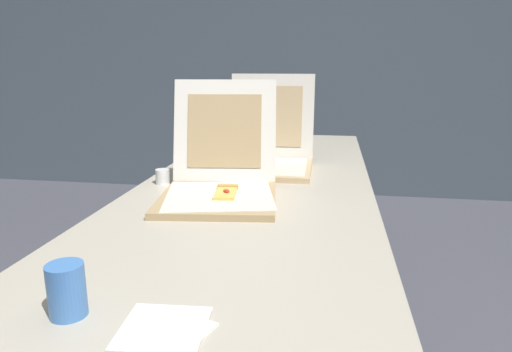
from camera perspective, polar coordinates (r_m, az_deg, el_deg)
name	(u,v)px	position (r m, az deg, el deg)	size (l,w,h in m)	color
wall_back	(302,50)	(4.25, 5.74, 15.30)	(10.00, 0.10, 2.60)	#4C5660
table	(258,191)	(1.84, 0.28, -1.82)	(0.88, 2.38, 0.74)	#BCB29E
pizza_box_front	(220,182)	(1.58, -4.54, -0.75)	(0.44, 0.54, 0.39)	tan
pizza_box_middle	(268,156)	(2.01, 1.45, 2.54)	(0.39, 0.44, 0.40)	tan
cup_white_near_center	(163,177)	(1.80, -11.55, -0.07)	(0.05, 0.05, 0.06)	white
cup_white_mid	(184,169)	(1.90, -8.93, 0.82)	(0.05, 0.05, 0.06)	white
cup_white_far	(224,152)	(2.24, -4.00, 2.96)	(0.05, 0.05, 0.06)	white
cup_printed_front	(67,290)	(0.93, -22.50, -12.99)	(0.07, 0.07, 0.10)	#477FCC
napkin_pile	(168,329)	(0.86, -10.89, -18.21)	(0.17, 0.16, 0.01)	white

